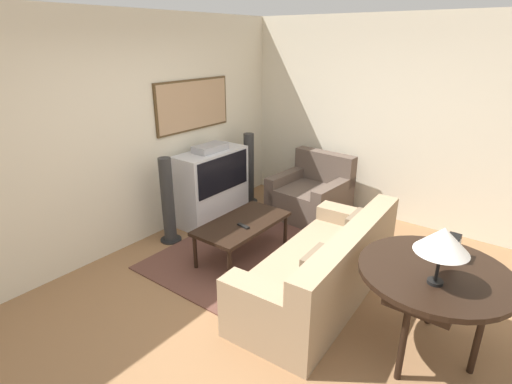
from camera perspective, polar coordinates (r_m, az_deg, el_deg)
The scene contains 14 objects.
ground_plane at distance 4.01m, azimuth 2.82°, elevation -15.55°, with size 12.00×12.00×0.00m, color #8E6642.
wall_back at distance 4.87m, azimuth -18.04°, elevation 7.76°, with size 12.00×0.10×2.70m.
wall_right at distance 5.69m, azimuth 18.52°, elevation 9.50°, with size 0.06×12.00×2.70m.
area_rug at distance 4.83m, azimuth -0.96°, elevation -8.48°, with size 2.21×1.69×0.01m.
tv at distance 5.51m, azimuth -6.31°, elevation 1.01°, with size 1.06×0.46×1.08m.
couch at distance 4.00m, azimuth 9.55°, elevation -11.00°, with size 2.09×0.95×0.79m.
armchair at distance 5.74m, azimuth 7.87°, elevation -0.56°, with size 0.97×0.98×0.87m.
coffee_table at distance 4.56m, azimuth -1.95°, elevation -4.76°, with size 1.14×0.59×0.45m.
console_table at distance 3.37m, azimuth 24.18°, elevation -11.13°, with size 1.13×1.13×0.77m.
table_lamp at distance 3.02m, azimuth 25.15°, elevation -6.29°, with size 0.37×0.37×0.44m.
mantel_clock at distance 3.50m, azimuth 26.20°, elevation -7.13°, with size 0.16×0.10×0.20m.
remote at distance 4.42m, azimuth -1.82°, elevation -4.87°, with size 0.07×0.17×0.02m.
speaker_tower_left at distance 4.99m, azimuth -12.47°, elevation -1.50°, with size 0.26×0.26×1.08m.
speaker_tower_right at distance 6.07m, azimuth -1.03°, elevation 3.11°, with size 0.26×0.26×1.08m.
Camera 1 is at (-2.67, -1.79, 2.40)m, focal length 28.00 mm.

